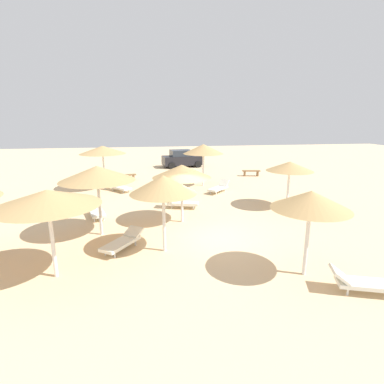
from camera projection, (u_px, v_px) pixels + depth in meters
The scene contains 18 objects.
ground_plane at pixel (203, 237), 12.59m from camera, with size 80.00×80.00×0.00m, color #DBBA8C.
parasol_0 at pixel (203, 149), 21.44m from camera, with size 2.90×2.90×3.02m.
parasol_1 at pixel (182, 171), 13.81m from camera, with size 2.74×2.74×2.76m.
parasol_3 at pixel (163, 185), 10.67m from camera, with size 2.42×2.42×2.89m.
parasol_4 at pixel (311, 200), 8.99m from camera, with size 2.38×2.38×2.75m.
parasol_5 at pixel (103, 150), 20.30m from camera, with size 3.11×3.11×3.01m.
parasol_6 at pixel (97, 174), 12.21m from camera, with size 3.07×3.07×2.97m.
parasol_7 at pixel (47, 198), 8.84m from camera, with size 3.09×3.09×2.81m.
parasol_8 at pixel (290, 166), 16.23m from camera, with size 2.53×2.53×2.56m.
lounger_0 at pixel (219, 187), 20.03m from camera, with size 1.76×1.79×0.77m.
lounger_1 at pixel (181, 202), 16.51m from camera, with size 2.00×1.13×0.71m.
lounger_3 at pixel (123, 241), 11.37m from camera, with size 1.63×1.93×0.61m.
lounger_4 at pixel (364, 282), 8.52m from camera, with size 2.00×1.23×0.70m.
lounger_5 at pixel (119, 186), 20.31m from camera, with size 1.71×1.84×0.74m.
lounger_6 at pixel (96, 211), 15.05m from camera, with size 1.16×1.99×0.72m.
bench_0 at pixel (126, 176), 23.69m from camera, with size 1.55×0.67×0.49m.
bench_1 at pixel (251, 172), 25.53m from camera, with size 1.54×0.63×0.49m.
parked_car at pixel (182, 159), 30.14m from camera, with size 4.20×2.44×1.72m.
Camera 1 is at (-2.28, -11.55, 4.88)m, focal length 28.06 mm.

